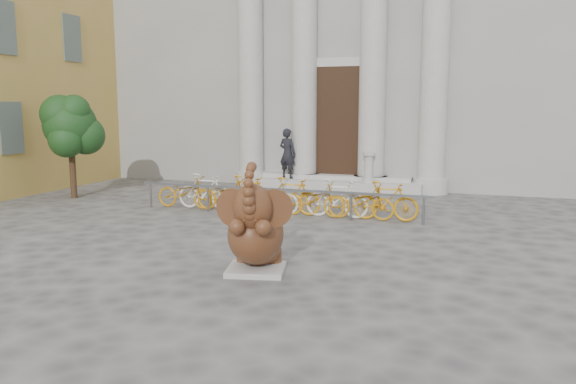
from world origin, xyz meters
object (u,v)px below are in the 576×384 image
(pedestrian, at_px, (287,153))
(elephant_statue, at_px, (255,233))
(tree, at_px, (71,127))
(bike_rack, at_px, (279,195))

(pedestrian, bearing_deg, elephant_statue, 122.25)
(tree, xyz_separation_m, pedestrian, (5.68, 4.11, -1.01))
(elephant_statue, height_order, pedestrian, pedestrian)
(elephant_statue, xyz_separation_m, bike_rack, (-1.42, 5.19, -0.21))
(tree, bearing_deg, elephant_statue, -33.73)
(tree, bearing_deg, pedestrian, 35.89)
(elephant_statue, xyz_separation_m, pedestrian, (-2.71, 9.72, 0.52))
(elephant_statue, distance_m, tree, 10.21)
(elephant_statue, relative_size, bike_rack, 0.24)
(bike_rack, distance_m, tree, 7.20)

